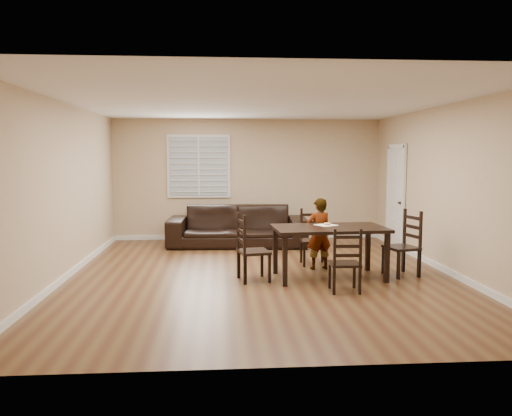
{
  "coord_description": "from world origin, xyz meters",
  "views": [
    {
      "loc": [
        -0.63,
        -7.76,
        1.89
      ],
      "look_at": [
        -0.02,
        0.65,
        1.0
      ],
      "focal_mm": 35.0,
      "sensor_mm": 36.0,
      "label": 1
    }
  ],
  "objects_px": {
    "child": "(319,234)",
    "donut": "(327,224)",
    "chair_right": "(408,246)",
    "chair_left": "(246,251)",
    "chair_far": "(346,264)",
    "sofa": "(237,226)",
    "dining_table": "(329,232)",
    "chair_near": "(312,239)"
  },
  "relations": [
    {
      "from": "child",
      "to": "donut",
      "type": "distance_m",
      "value": 0.48
    },
    {
      "from": "chair_right",
      "to": "donut",
      "type": "bearing_deg",
      "value": -108.95
    },
    {
      "from": "chair_left",
      "to": "child",
      "type": "bearing_deg",
      "value": -71.68
    },
    {
      "from": "chair_right",
      "to": "donut",
      "type": "relative_size",
      "value": 9.36
    },
    {
      "from": "chair_far",
      "to": "sofa",
      "type": "relative_size",
      "value": 0.31
    },
    {
      "from": "chair_right",
      "to": "chair_left",
      "type": "bearing_deg",
      "value": -100.57
    },
    {
      "from": "chair_right",
      "to": "child",
      "type": "height_order",
      "value": "child"
    },
    {
      "from": "dining_table",
      "to": "child",
      "type": "relative_size",
      "value": 1.48
    },
    {
      "from": "dining_table",
      "to": "chair_left",
      "type": "distance_m",
      "value": 1.32
    },
    {
      "from": "child",
      "to": "sofa",
      "type": "xyz_separation_m",
      "value": [
        -1.27,
        2.27,
        -0.18
      ]
    },
    {
      "from": "donut",
      "to": "chair_far",
      "type": "bearing_deg",
      "value": -88.12
    },
    {
      "from": "chair_right",
      "to": "chair_near",
      "type": "bearing_deg",
      "value": -140.75
    },
    {
      "from": "child",
      "to": "chair_far",
      "type": "bearing_deg",
      "value": 81.07
    },
    {
      "from": "dining_table",
      "to": "chair_right",
      "type": "relative_size",
      "value": 1.7
    },
    {
      "from": "donut",
      "to": "chair_right",
      "type": "bearing_deg",
      "value": -3.87
    },
    {
      "from": "chair_near",
      "to": "chair_far",
      "type": "bearing_deg",
      "value": -86.15
    },
    {
      "from": "dining_table",
      "to": "chair_near",
      "type": "xyz_separation_m",
      "value": [
        -0.06,
        1.07,
        -0.27
      ]
    },
    {
      "from": "chair_far",
      "to": "chair_left",
      "type": "xyz_separation_m",
      "value": [
        -1.34,
        0.79,
        0.06
      ]
    },
    {
      "from": "chair_right",
      "to": "donut",
      "type": "height_order",
      "value": "chair_right"
    },
    {
      "from": "chair_far",
      "to": "donut",
      "type": "xyz_separation_m",
      "value": [
        -0.04,
        1.08,
        0.41
      ]
    },
    {
      "from": "dining_table",
      "to": "donut",
      "type": "xyz_separation_m",
      "value": [
        0.01,
        0.19,
        0.11
      ]
    },
    {
      "from": "chair_right",
      "to": "child",
      "type": "distance_m",
      "value": 1.43
    },
    {
      "from": "chair_left",
      "to": "sofa",
      "type": "bearing_deg",
      "value": -10.97
    },
    {
      "from": "child",
      "to": "sofa",
      "type": "distance_m",
      "value": 2.61
    },
    {
      "from": "child",
      "to": "donut",
      "type": "height_order",
      "value": "child"
    },
    {
      "from": "dining_table",
      "to": "chair_near",
      "type": "relative_size",
      "value": 1.82
    },
    {
      "from": "chair_far",
      "to": "child",
      "type": "height_order",
      "value": "child"
    },
    {
      "from": "chair_near",
      "to": "donut",
      "type": "relative_size",
      "value": 8.73
    },
    {
      "from": "chair_left",
      "to": "chair_far",
      "type": "bearing_deg",
      "value": -131.89
    },
    {
      "from": "chair_far",
      "to": "donut",
      "type": "bearing_deg",
      "value": -86.13
    },
    {
      "from": "child",
      "to": "sofa",
      "type": "height_order",
      "value": "child"
    },
    {
      "from": "chair_far",
      "to": "sofa",
      "type": "xyz_separation_m",
      "value": [
        -1.36,
        3.77,
        0.01
      ]
    },
    {
      "from": "chair_far",
      "to": "child",
      "type": "bearing_deg",
      "value": -84.84
    },
    {
      "from": "donut",
      "to": "sofa",
      "type": "distance_m",
      "value": 3.03
    },
    {
      "from": "sofa",
      "to": "chair_left",
      "type": "bearing_deg",
      "value": -86.56
    },
    {
      "from": "donut",
      "to": "sofa",
      "type": "relative_size",
      "value": 0.04
    },
    {
      "from": "chair_left",
      "to": "donut",
      "type": "distance_m",
      "value": 1.38
    },
    {
      "from": "child",
      "to": "chair_right",
      "type": "bearing_deg",
      "value": 146.88
    },
    {
      "from": "child",
      "to": "donut",
      "type": "bearing_deg",
      "value": 84.33
    },
    {
      "from": "chair_near",
      "to": "chair_left",
      "type": "bearing_deg",
      "value": -135.62
    },
    {
      "from": "chair_near",
      "to": "chair_right",
      "type": "bearing_deg",
      "value": -34.82
    },
    {
      "from": "donut",
      "to": "chair_near",
      "type": "bearing_deg",
      "value": 94.37
    }
  ]
}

